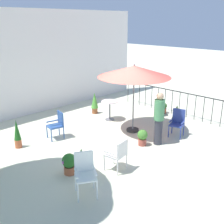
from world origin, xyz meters
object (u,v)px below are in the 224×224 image
at_px(potted_plant_2, 142,137).
at_px(potted_plant_4, 81,158).
at_px(potted_plant_5, 160,107).
at_px(patio_chair_2, 178,121).
at_px(potted_plant_8, 176,114).
at_px(patio_chair_0, 118,153).
at_px(potted_plant_7, 95,102).
at_px(potted_plant_0, 17,134).
at_px(potted_plant_6, 69,163).
at_px(patio_chair_1, 85,171).
at_px(cafe_table_0, 110,107).
at_px(patio_umbrella_0, 134,72).
at_px(potted_plant_1, 164,108).
at_px(standing_person, 159,118).
at_px(patio_chair_3, 57,123).

bearing_deg(potted_plant_2, potted_plant_4, 173.00).
bearing_deg(potted_plant_5, potted_plant_2, -154.25).
bearing_deg(patio_chair_2, potted_plant_2, 166.24).
bearing_deg(potted_plant_8, potted_plant_5, 67.13).
distance_m(patio_chair_0, patio_chair_2, 3.08).
relative_size(patio_chair_0, potted_plant_7, 0.96).
bearing_deg(potted_plant_0, potted_plant_5, -13.11).
xyz_separation_m(potted_plant_6, potted_plant_7, (3.65, 3.16, 0.18)).
height_order(patio_chair_1, potted_plant_7, patio_chair_1).
bearing_deg(patio_chair_0, patio_chair_2, 3.13).
xyz_separation_m(cafe_table_0, potted_plant_6, (-3.54, -2.13, -0.23)).
bearing_deg(patio_chair_2, patio_umbrella_0, 119.97).
bearing_deg(potted_plant_0, patio_chair_1, -90.38).
bearing_deg(potted_plant_0, potted_plant_1, -12.04).
xyz_separation_m(patio_chair_1, potted_plant_1, (5.97, 2.03, -0.32)).
relative_size(patio_chair_0, patio_chair_2, 0.93).
bearing_deg(standing_person, patio_chair_3, 126.91).
xyz_separation_m(patio_chair_0, potted_plant_7, (2.65, 3.93, -0.02)).
height_order(potted_plant_2, potted_plant_4, potted_plant_4).
bearing_deg(patio_chair_3, standing_person, -53.09).
bearing_deg(patio_chair_2, potted_plant_4, 170.32).
bearing_deg(potted_plant_4, patio_chair_1, -124.42).
height_order(cafe_table_0, patio_chair_1, patio_chair_1).
distance_m(patio_chair_1, potted_plant_4, 1.19).
distance_m(potted_plant_4, potted_plant_7, 4.51).
relative_size(patio_umbrella_0, patio_chair_1, 2.50).
relative_size(patio_chair_3, potted_plant_7, 1.00).
bearing_deg(potted_plant_6, potted_plant_2, -5.42).
bearing_deg(patio_chair_0, potted_plant_8, 10.63).
distance_m(patio_chair_0, potted_plant_1, 5.10).
distance_m(cafe_table_0, patio_chair_2, 2.79).
xyz_separation_m(patio_chair_1, potted_plant_2, (2.88, 0.68, -0.28)).
distance_m(patio_umbrella_0, potted_plant_8, 2.46).
relative_size(potted_plant_7, potted_plant_8, 1.15).
bearing_deg(potted_plant_8, potted_plant_2, -174.59).
xyz_separation_m(patio_chair_2, potted_plant_6, (-4.07, 0.60, -0.21)).
bearing_deg(patio_chair_3, patio_chair_1, -113.33).
distance_m(patio_umbrella_0, patio_chair_3, 3.09).
xyz_separation_m(potted_plant_1, potted_plant_6, (-5.74, -1.09, 0.06)).
bearing_deg(patio_chair_2, potted_plant_6, 171.60).
relative_size(cafe_table_0, patio_chair_1, 0.78).
xyz_separation_m(potted_plant_4, potted_plant_6, (-0.42, -0.02, 0.02)).
height_order(patio_chair_1, potted_plant_0, patio_chair_1).
bearing_deg(patio_chair_2, standing_person, 176.09).
xyz_separation_m(patio_chair_3, potted_plant_5, (4.29, -1.05, -0.13)).
bearing_deg(potted_plant_4, cafe_table_0, 34.11).
height_order(potted_plant_6, potted_plant_8, potted_plant_8).
distance_m(patio_chair_0, potted_plant_5, 4.74).
height_order(patio_chair_2, potted_plant_5, patio_chair_2).
relative_size(potted_plant_2, potted_plant_7, 0.58).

